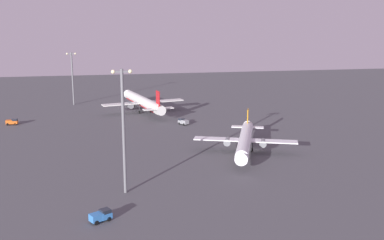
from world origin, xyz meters
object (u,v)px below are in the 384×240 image
Objects in this scene: baggage_tractor at (183,122)px; maintenance_van at (12,122)px; airplane_taxiway_distant at (143,102)px; apron_light_east at (72,75)px; cargo_loader at (101,216)px; airplane_near_gate at (245,140)px; apron_light_west at (123,124)px.

maintenance_van is (-62.41, 12.37, 0.00)m from baggage_tractor.
apron_light_east is (-29.74, 24.32, 9.40)m from airplane_taxiway_distant.
maintenance_van is (-31.73, 91.81, 0.00)m from cargo_loader.
baggage_tractor is 67.42m from apron_light_east.
maintenance_van is 45.65m from apron_light_east.
baggage_tractor is 63.62m from maintenance_van.
cargo_loader is at bearing 64.26° from airplane_near_gate.
airplane_near_gate is at bearing -104.49° from baggage_tractor.
apron_light_west is (-36.17, -25.05, 12.01)m from airplane_near_gate.
airplane_near_gate is 41.57m from baggage_tractor.
airplane_taxiway_distant is at bearing -39.27° from apron_light_east.
baggage_tractor is (30.68, 79.44, 0.00)m from cargo_loader.
airplane_taxiway_distant reaches higher than maintenance_van.
baggage_tractor is at bearing -53.77° from airplane_near_gate.
airplane_taxiway_distant is 29.73m from baggage_tractor.
airplane_taxiway_distant reaches higher than airplane_near_gate.
airplane_near_gate is at bearing -83.61° from airplane_taxiway_distant.
apron_light_west is at bearing -110.77° from airplane_taxiway_distant.
cargo_loader is 1.08× the size of maintenance_van.
apron_light_east is at bearing 98.24° from apron_light_west.
airplane_near_gate is 57.44m from cargo_loader.
cargo_loader is at bearing -112.61° from airplane_taxiway_distant.
maintenance_van is (-73.41, 52.38, -2.60)m from airplane_near_gate.
cargo_loader is 0.16× the size of apron_light_west.
airplane_near_gate is at bearing -59.84° from apron_light_east.
airplane_taxiway_distant is 9.79× the size of cargo_loader.
airplane_taxiway_distant reaches higher than cargo_loader.
apron_light_east reaches higher than cargo_loader.
apron_light_west is (-25.17, -65.06, 14.60)m from baggage_tractor.
apron_light_west is at bearing -141.02° from baggage_tractor.
maintenance_van is at bearing -176.63° from airplane_taxiway_distant.
baggage_tractor and maintenance_van have the same top height.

